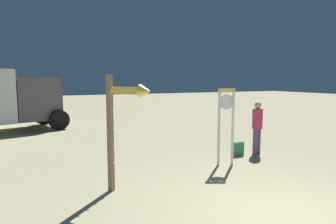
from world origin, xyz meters
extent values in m
plane|color=tan|center=(0.00, 0.00, 0.00)|extent=(80.00, 80.00, 0.00)
cylinder|color=white|center=(0.71, 2.90, 0.98)|extent=(0.07, 0.07, 1.95)
cylinder|color=white|center=(1.04, 2.75, 0.98)|extent=(0.07, 0.07, 1.95)
cube|color=#FCD252|center=(0.87, 2.82, 2.00)|extent=(0.44, 0.26, 0.10)
cylinder|color=white|center=(0.88, 2.85, 1.70)|extent=(0.38, 0.20, 0.40)
cube|color=black|center=(0.89, 2.87, 1.70)|extent=(0.09, 0.05, 0.03)
cube|color=black|center=(0.89, 2.87, 1.70)|extent=(0.13, 0.07, 0.11)
cube|color=#926E50|center=(-2.31, 2.37, 1.19)|extent=(0.14, 0.14, 2.38)
cube|color=#FFCE4F|center=(-2.08, 2.01, 2.07)|extent=(0.45, 0.67, 0.14)
cone|color=#FFCE4F|center=(-1.83, 1.61, 2.07)|extent=(0.33, 0.32, 0.25)
sphere|color=#F6DE97|center=(-2.27, 2.31, 0.60)|extent=(0.04, 0.04, 0.04)
sphere|color=#FBE78E|center=(-2.27, 2.31, 0.95)|extent=(0.04, 0.04, 0.04)
sphere|color=#EEE28F|center=(-2.27, 2.31, 1.31)|extent=(0.04, 0.04, 0.04)
sphere|color=#EDD98E|center=(-2.27, 2.31, 1.67)|extent=(0.04, 0.04, 0.04)
sphere|color=#F7F191|center=(-2.27, 2.31, 2.03)|extent=(0.04, 0.04, 0.04)
cylinder|color=#79468D|center=(2.57, 3.44, 0.39)|extent=(0.15, 0.15, 0.78)
cylinder|color=#79468D|center=(2.42, 3.41, 0.39)|extent=(0.15, 0.15, 0.78)
cylinder|color=#CB325C|center=(2.49, 3.43, 1.08)|extent=(0.31, 0.31, 0.61)
sphere|color=#D9A692|center=(2.49, 3.43, 1.50)|extent=(0.21, 0.21, 0.21)
cube|color=#3F8D4E|center=(1.84, 3.48, 0.20)|extent=(0.32, 0.14, 0.41)
cube|color=#4B983F|center=(1.84, 3.57, 0.14)|extent=(0.22, 0.04, 0.18)
cube|color=#58535A|center=(-3.71, 11.30, 1.41)|extent=(2.38, 2.47, 1.93)
cube|color=black|center=(-2.80, 11.58, 1.80)|extent=(0.52, 1.63, 0.85)
cylinder|color=black|center=(-2.73, 10.47, 0.45)|extent=(0.93, 0.50, 0.90)
cylinder|color=black|center=(-3.35, 12.54, 0.45)|extent=(0.93, 0.50, 0.90)
camera|label=1|loc=(-3.65, -3.26, 2.28)|focal=30.47mm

